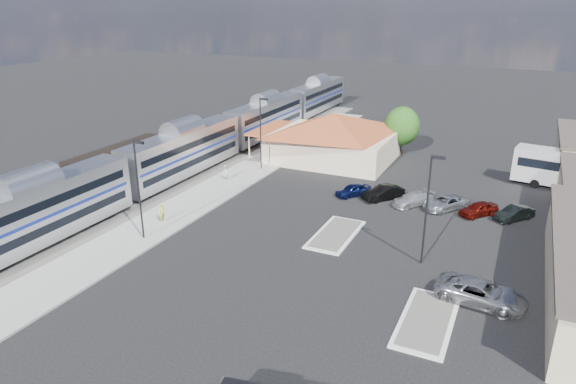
% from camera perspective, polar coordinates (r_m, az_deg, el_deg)
% --- Properties ---
extents(ground, '(280.00, 280.00, 0.00)m').
position_cam_1_polar(ground, '(46.02, -0.24, -4.87)').
color(ground, black).
rests_on(ground, ground).
extents(railbed, '(16.00, 100.00, 0.12)m').
position_cam_1_polar(railbed, '(63.04, -14.51, 1.61)').
color(railbed, '#4C4944').
rests_on(railbed, ground).
extents(platform, '(5.50, 92.00, 0.18)m').
position_cam_1_polar(platform, '(56.35, -8.67, -0.16)').
color(platform, gray).
rests_on(platform, ground).
extents(passenger_train, '(3.00, 104.00, 5.55)m').
position_cam_1_polar(passenger_train, '(61.85, -11.46, 4.23)').
color(passenger_train, silver).
rests_on(passenger_train, ground).
extents(freight_cars, '(2.80, 46.00, 4.00)m').
position_cam_1_polar(freight_cars, '(62.60, -18.26, 2.89)').
color(freight_cars, black).
rests_on(freight_cars, ground).
extents(station_depot, '(18.35, 12.24, 6.20)m').
position_cam_1_polar(station_depot, '(67.60, 5.04, 6.16)').
color(station_depot, beige).
rests_on(station_depot, ground).
extents(traffic_island_south, '(3.30, 7.50, 0.21)m').
position_cam_1_polar(traffic_island_south, '(46.28, 5.33, -4.68)').
color(traffic_island_south, silver).
rests_on(traffic_island_south, ground).
extents(traffic_island_north, '(3.30, 7.50, 0.21)m').
position_cam_1_polar(traffic_island_north, '(35.66, 15.17, -13.63)').
color(traffic_island_north, silver).
rests_on(traffic_island_north, ground).
extents(lamp_plat_s, '(1.08, 0.25, 9.00)m').
position_cam_1_polar(lamp_plat_s, '(45.07, -16.25, 1.04)').
color(lamp_plat_s, black).
rests_on(lamp_plat_s, ground).
extents(lamp_plat_n, '(1.08, 0.25, 9.00)m').
position_cam_1_polar(lamp_plat_n, '(62.49, -3.00, 7.12)').
color(lamp_plat_n, black).
rests_on(lamp_plat_n, ground).
extents(lamp_lot, '(1.08, 0.25, 9.00)m').
position_cam_1_polar(lamp_lot, '(40.63, 15.35, -0.98)').
color(lamp_lot, black).
rests_on(lamp_lot, ground).
extents(tree_depot, '(4.71, 4.71, 6.63)m').
position_cam_1_polar(tree_depot, '(70.95, 12.55, 7.18)').
color(tree_depot, '#382314').
rests_on(tree_depot, ground).
extents(suv, '(6.34, 3.49, 1.68)m').
position_cam_1_polar(suv, '(38.30, 20.63, -10.45)').
color(suv, '#9B9DA2').
rests_on(suv, ground).
extents(person_a, '(0.49, 0.70, 1.84)m').
position_cam_1_polar(person_a, '(49.46, -13.82, -2.25)').
color(person_a, '#A5BD3B').
rests_on(person_a, platform).
extents(person_b, '(0.90, 1.02, 1.77)m').
position_cam_1_polar(person_b, '(59.94, -6.96, 2.17)').
color(person_b, silver).
rests_on(person_b, platform).
extents(parked_car_a, '(3.77, 4.06, 1.35)m').
position_cam_1_polar(parked_car_a, '(55.50, 7.24, 0.23)').
color(parked_car_a, '#0D1643').
rests_on(parked_car_a, ground).
extents(parked_car_b, '(4.17, 4.54, 1.51)m').
position_cam_1_polar(parked_car_b, '(54.92, 10.51, -0.08)').
color(parked_car_b, black).
rests_on(parked_car_b, ground).
extents(parked_car_c, '(4.27, 4.82, 1.34)m').
position_cam_1_polar(parked_car_c, '(54.04, 13.69, -0.77)').
color(parked_car_c, silver).
rests_on(parked_car_c, ground).
extents(parked_car_d, '(4.66, 5.28, 1.36)m').
position_cam_1_polar(parked_car_d, '(53.86, 17.08, -1.17)').
color(parked_car_d, '#9B9FA4').
rests_on(parked_car_d, ground).
extents(parked_car_e, '(3.87, 4.13, 1.38)m').
position_cam_1_polar(parked_car_e, '(53.31, 20.41, -1.78)').
color(parked_car_e, '#65100B').
rests_on(parked_car_e, ground).
extents(parked_car_f, '(3.71, 4.12, 1.36)m').
position_cam_1_polar(parked_car_f, '(53.52, 23.83, -2.19)').
color(parked_car_f, black).
rests_on(parked_car_f, ground).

